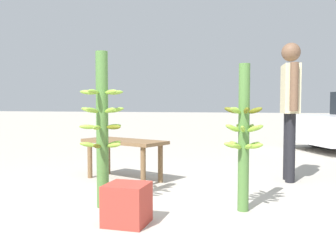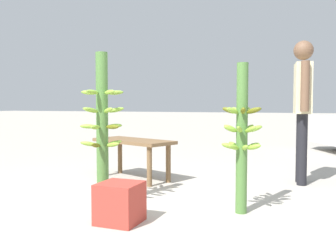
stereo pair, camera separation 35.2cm
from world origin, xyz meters
name	(u,v)px [view 1 (the left image)]	position (x,y,z in m)	size (l,w,h in m)	color
ground_plane	(165,218)	(0.00, 0.00, 0.00)	(80.00, 80.00, 0.00)	#B2AA9E
banana_stalk_left	(102,127)	(-0.64, 0.17, 0.73)	(0.41, 0.41, 1.42)	#4C7A38
banana_stalk_center	(244,135)	(0.60, 0.39, 0.67)	(0.35, 0.35, 1.29)	#4C7A38
vendor_person	(290,98)	(1.04, 1.86, 1.01)	(0.23, 0.60, 1.68)	black
market_bench	(124,147)	(-0.93, 1.36, 0.42)	(1.18, 0.80, 0.50)	brown
produce_crate	(127,204)	(-0.25, -0.23, 0.16)	(0.32, 0.32, 0.32)	#B2382D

